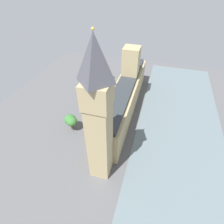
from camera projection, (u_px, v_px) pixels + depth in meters
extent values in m
plane|color=#565659|center=(120.00, 109.00, 107.58)|extent=(144.88, 144.88, 0.00)
cube|color=slate|center=(179.00, 120.00, 100.31)|extent=(42.78, 130.39, 0.25)
cube|color=tan|center=(124.00, 99.00, 102.25)|extent=(11.97, 74.88, 15.33)
cube|color=tan|center=(130.00, 75.00, 106.75)|extent=(8.95, 8.95, 32.40)
cube|color=#2D3338|center=(125.00, 86.00, 96.84)|extent=(9.10, 71.89, 1.60)
cone|color=tan|center=(128.00, 60.00, 122.84)|extent=(1.20, 1.20, 1.85)
cone|color=tan|center=(122.00, 70.00, 109.97)|extent=(1.20, 1.20, 3.19)
cone|color=tan|center=(115.00, 84.00, 97.87)|extent=(1.20, 1.20, 2.11)
cone|color=tan|center=(105.00, 102.00, 85.26)|extent=(1.20, 1.20, 2.64)
cone|color=tan|center=(93.00, 126.00, 72.94)|extent=(1.20, 1.20, 2.27)
cube|color=tan|center=(100.00, 143.00, 65.59)|extent=(7.56, 7.56, 33.77)
cube|color=tan|center=(97.00, 95.00, 52.07)|extent=(8.32, 8.32, 8.55)
cylinder|color=silver|center=(83.00, 92.00, 52.99)|extent=(0.25, 5.74, 5.74)
torus|color=black|center=(83.00, 92.00, 52.99)|extent=(0.24, 5.98, 5.98)
cylinder|color=silver|center=(102.00, 87.00, 55.25)|extent=(5.74, 0.25, 5.74)
torus|color=black|center=(102.00, 87.00, 55.25)|extent=(5.98, 0.24, 5.98)
pyramid|color=#4C4C54|center=(95.00, 58.00, 45.13)|extent=(8.32, 8.32, 13.15)
sphere|color=gold|center=(93.00, 29.00, 40.68)|extent=(0.80, 0.80, 0.80)
cube|color=#19472D|center=(113.00, 90.00, 122.62)|extent=(1.94, 4.69, 0.75)
cube|color=black|center=(113.00, 89.00, 122.35)|extent=(1.56, 2.65, 0.65)
cylinder|color=black|center=(114.00, 91.00, 121.62)|extent=(0.28, 0.69, 0.68)
cylinder|color=black|center=(112.00, 91.00, 121.90)|extent=(0.28, 0.69, 0.68)
cylinder|color=black|center=(115.00, 89.00, 123.83)|extent=(0.28, 0.69, 0.68)
cylinder|color=black|center=(113.00, 89.00, 124.11)|extent=(0.28, 0.69, 0.68)
cube|color=#B7B7BC|center=(105.00, 100.00, 113.31)|extent=(1.91, 4.50, 0.75)
cube|color=black|center=(105.00, 99.00, 113.03)|extent=(1.54, 2.54, 0.65)
cylinder|color=black|center=(105.00, 102.00, 112.35)|extent=(0.28, 0.69, 0.68)
cylinder|color=black|center=(103.00, 102.00, 112.63)|extent=(0.28, 0.69, 0.68)
cylinder|color=black|center=(106.00, 100.00, 114.47)|extent=(0.28, 0.69, 0.68)
cylinder|color=black|center=(104.00, 99.00, 114.75)|extent=(0.28, 0.69, 0.68)
cube|color=red|center=(97.00, 119.00, 96.77)|extent=(3.37, 10.67, 4.20)
cube|color=black|center=(97.00, 119.00, 96.72)|extent=(3.40, 10.28, 0.70)
cylinder|color=black|center=(97.00, 117.00, 101.06)|extent=(0.44, 1.13, 1.10)
cylinder|color=black|center=(101.00, 118.00, 100.71)|extent=(0.44, 1.13, 1.10)
cylinder|color=black|center=(93.00, 126.00, 95.52)|extent=(0.44, 1.13, 1.10)
cylinder|color=black|center=(97.00, 127.00, 95.17)|extent=(0.44, 1.13, 1.10)
cylinder|color=navy|center=(119.00, 85.00, 127.96)|extent=(0.52, 0.52, 1.26)
sphere|color=#8C6647|center=(119.00, 84.00, 127.49)|extent=(0.24, 0.24, 0.24)
cube|color=gray|center=(118.00, 84.00, 127.93)|extent=(0.17, 0.31, 0.23)
cylinder|color=#336B60|center=(104.00, 115.00, 102.33)|extent=(0.62, 0.62, 1.31)
sphere|color=tan|center=(104.00, 114.00, 101.83)|extent=(0.25, 0.25, 0.25)
cube|color=navy|center=(104.00, 115.00, 102.46)|extent=(0.27, 0.30, 0.24)
cylinder|color=gray|center=(96.00, 130.00, 93.28)|extent=(0.64, 0.64, 1.36)
sphere|color=#8C6647|center=(96.00, 129.00, 92.76)|extent=(0.26, 0.26, 0.26)
cube|color=maroon|center=(95.00, 130.00, 93.13)|extent=(0.29, 0.29, 0.24)
cylinder|color=brown|center=(91.00, 99.00, 111.31)|extent=(0.56, 0.56, 5.05)
ellipsoid|color=#387533|center=(91.00, 93.00, 108.55)|extent=(4.77, 4.77, 4.05)
cylinder|color=brown|center=(71.00, 126.00, 93.74)|extent=(0.56, 0.56, 4.25)
ellipsoid|color=#387533|center=(70.00, 119.00, 90.99)|extent=(5.80, 5.80, 4.93)
cylinder|color=brown|center=(73.00, 127.00, 92.93)|extent=(0.56, 0.56, 4.12)
ellipsoid|color=#387533|center=(72.00, 121.00, 90.31)|extent=(5.46, 5.46, 4.64)
cylinder|color=brown|center=(94.00, 93.00, 117.46)|extent=(0.56, 0.56, 3.97)
ellipsoid|color=#387533|center=(93.00, 88.00, 115.02)|extent=(4.89, 4.89, 4.16)
cylinder|color=black|center=(96.00, 90.00, 118.67)|extent=(0.18, 0.18, 5.01)
sphere|color=#F2EAC6|center=(96.00, 87.00, 116.89)|extent=(0.56, 0.56, 0.56)
cylinder|color=black|center=(88.00, 101.00, 109.27)|extent=(0.18, 0.18, 5.48)
sphere|color=#F2EAC6|center=(88.00, 97.00, 107.34)|extent=(0.56, 0.56, 0.56)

